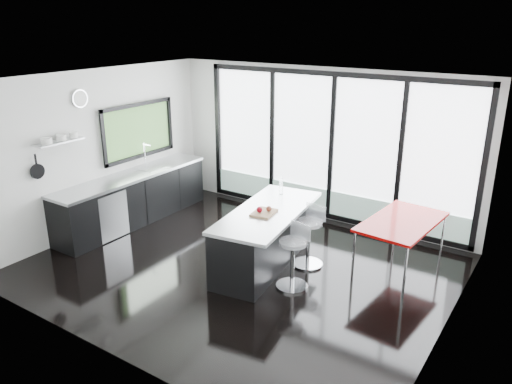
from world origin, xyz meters
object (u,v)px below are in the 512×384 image
Objects in this scene: red_table at (400,246)px; bar_stool_near at (292,264)px; bar_stool_far at (308,243)px; island at (263,237)px.

bar_stool_near is at bearing -129.74° from red_table.
bar_stool_near is 0.98× the size of bar_stool_far.
island is at bearing -139.90° from bar_stool_far.
island is 3.17× the size of bar_stool_far.
island is 3.24× the size of bar_stool_near.
red_table is (1.09, 1.31, 0.05)m from bar_stool_near.
island reaches higher than bar_stool_near.
bar_stool_far is (0.59, 0.35, -0.09)m from island.
bar_stool_near is 0.72m from bar_stool_far.
bar_stool_near is 1.70m from red_table.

